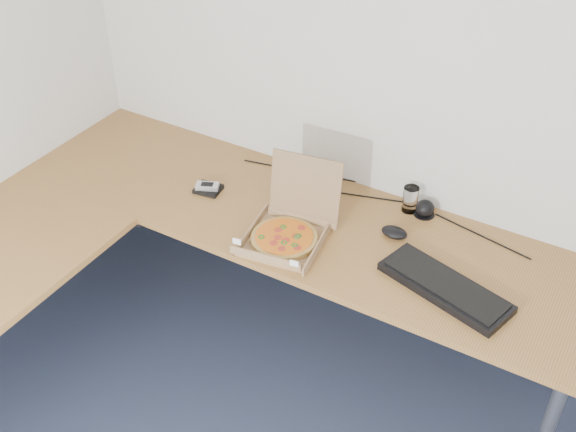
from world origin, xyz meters
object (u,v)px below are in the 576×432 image
Objects in this scene: desk at (169,251)px; drinking_glass at (410,199)px; pizza_box at (287,233)px; keyboard at (445,287)px; wallet at (208,189)px.

drinking_glass is at bearing 43.59° from desk.
drinking_glass is at bearing 42.42° from pizza_box.
wallet is at bearing -168.36° from keyboard.
drinking_glass is 0.23× the size of keyboard.
pizza_box is 0.56m from drinking_glass.
wallet reaches higher than desk.
keyboard is 4.48× the size of wallet.
drinking_glass reaches higher than desk.
wallet is at bearing 101.93° from desk.
desk is 0.40m from wallet.
keyboard is 1.13m from wallet.
drinking_glass reaches higher than wallet.
pizza_box is 0.65m from keyboard.
desk is 1.02m from drinking_glass.
desk is at bearing -86.17° from wallet.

